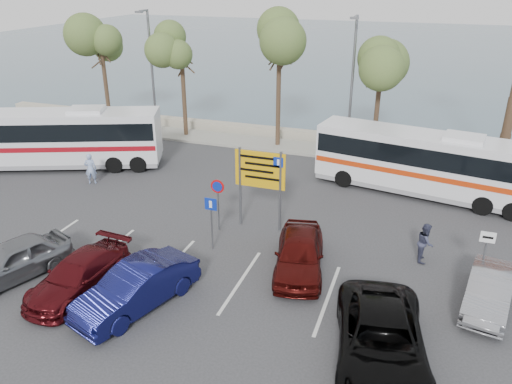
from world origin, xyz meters
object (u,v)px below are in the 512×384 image
(direction_sign, at_px, (260,176))
(coach_bus_left, at_px, (61,140))
(car_silver_b, at_px, (489,291))
(pedestrian_far, at_px, (425,242))
(car_red, at_px, (299,253))
(pedestrian_near, at_px, (91,169))
(car_maroon, at_px, (78,275))
(street_lamp_left, at_px, (151,67))
(suv_black, at_px, (381,341))
(coach_bus_right, at_px, (424,165))
(car_silver_a, at_px, (12,260))
(street_lamp_right, at_px, (352,81))
(car_blue, at_px, (137,287))

(direction_sign, distance_m, coach_bus_left, 13.44)
(car_silver_b, height_order, pedestrian_far, pedestrian_far)
(direction_sign, relative_size, car_red, 0.83)
(direction_sign, distance_m, pedestrian_near, 10.28)
(car_maroon, relative_size, pedestrian_far, 2.75)
(street_lamp_left, height_order, suv_black, street_lamp_left)
(car_silver_b, bearing_deg, car_red, -170.60)
(street_lamp_left, bearing_deg, pedestrian_near, -83.34)
(suv_black, bearing_deg, coach_bus_right, 77.58)
(pedestrian_near, bearing_deg, car_silver_a, 82.80)
(coach_bus_right, xyz_separation_m, car_red, (-4.00, -8.86, -0.80))
(car_maroon, bearing_deg, pedestrian_far, 32.46)
(street_lamp_right, xyz_separation_m, coach_bus_right, (4.50, -4.24, -3.06))
(car_silver_a, relative_size, car_blue, 0.94)
(car_maroon, relative_size, pedestrian_near, 2.61)
(car_blue, bearing_deg, car_silver_a, -161.54)
(suv_black, bearing_deg, street_lamp_left, 125.03)
(direction_sign, bearing_deg, pedestrian_far, -4.25)
(street_lamp_left, xyz_separation_m, car_red, (13.50, -13.10, -3.86))
(coach_bus_left, height_order, car_silver_b, coach_bus_left)
(car_maroon, bearing_deg, suv_black, 3.56)
(car_maroon, xyz_separation_m, pedestrian_far, (11.29, 6.08, 0.16))
(car_blue, height_order, car_maroon, car_blue)
(car_silver_a, distance_m, pedestrian_near, 8.92)
(coach_bus_right, bearing_deg, street_lamp_left, 166.37)
(car_red, distance_m, car_silver_b, 6.50)
(street_lamp_left, height_order, car_maroon, street_lamp_left)
(coach_bus_left, distance_m, pedestrian_far, 20.25)
(street_lamp_left, relative_size, coach_bus_right, 0.74)
(pedestrian_near, height_order, pedestrian_far, pedestrian_near)
(car_silver_a, xyz_separation_m, pedestrian_far, (14.06, 6.19, 0.07))
(coach_bus_right, height_order, pedestrian_near, coach_bus_right)
(car_red, height_order, pedestrian_near, pedestrian_near)
(direction_sign, xyz_separation_m, car_blue, (-2.02, -6.70, -1.69))
(coach_bus_left, height_order, pedestrian_near, coach_bus_left)
(coach_bus_left, relative_size, pedestrian_far, 7.04)
(car_silver_b, height_order, pedestrian_near, pedestrian_near)
(car_silver_b, xyz_separation_m, pedestrian_far, (-2.13, 2.36, 0.16))
(direction_sign, distance_m, car_red, 4.10)
(car_silver_b, bearing_deg, pedestrian_near, 176.51)
(street_lamp_left, relative_size, car_red, 1.84)
(car_blue, bearing_deg, coach_bus_left, 156.15)
(pedestrian_near, bearing_deg, suv_black, 126.38)
(street_lamp_right, relative_size, coach_bus_right, 0.74)
(coach_bus_right, bearing_deg, car_blue, -123.68)
(coach_bus_left, height_order, coach_bus_right, coach_bus_left)
(car_blue, xyz_separation_m, suv_black, (7.93, 0.00, 0.00))
(car_maroon, bearing_deg, street_lamp_right, 73.37)
(direction_sign, bearing_deg, car_silver_b, -17.72)
(car_silver_a, bearing_deg, car_silver_b, 34.06)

